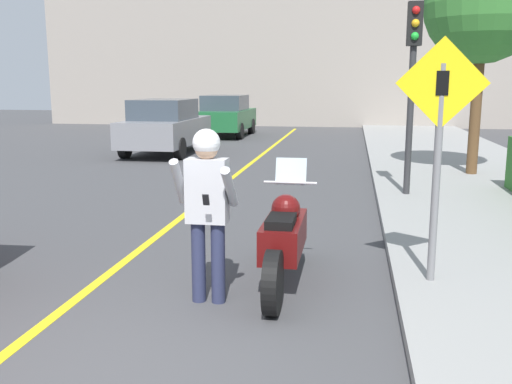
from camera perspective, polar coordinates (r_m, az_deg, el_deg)
name	(u,v)px	position (r m, az deg, el deg)	size (l,w,h in m)	color
road_center_line	(193,208)	(10.06, -6.30, -1.61)	(0.12, 36.00, 0.01)	yellow
building_backdrop	(312,42)	(29.58, 5.66, 14.70)	(28.00, 1.20, 8.36)	gray
motorcycle	(284,239)	(6.18, 2.81, -4.68)	(0.62, 2.33, 1.30)	black
person_biker	(207,198)	(5.55, -4.92, -0.59)	(0.59, 0.47, 1.73)	#282D4C
crossing_sign	(439,138)	(6.04, 17.82, 5.19)	(0.91, 0.08, 2.49)	slate
traffic_light	(413,62)	(10.86, 15.42, 12.43)	(0.26, 0.30, 3.45)	#2D2D30
street_tree	(483,5)	(13.94, 21.77, 16.94)	(2.55, 2.55, 5.00)	brown
parked_car_grey	(166,126)	(17.86, -9.04, 6.51)	(1.88, 4.20, 1.68)	black
parked_car_green	(226,115)	(23.69, -3.02, 7.66)	(1.88, 4.20, 1.68)	black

